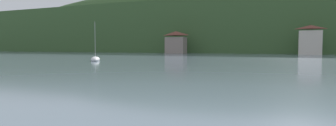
# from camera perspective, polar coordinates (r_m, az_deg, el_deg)

# --- Properties ---
(wooded_hillside) EXTENTS (352.00, 64.24, 53.71)m
(wooded_hillside) POSITION_cam_1_polar(r_m,az_deg,el_deg) (140.09, 7.76, 5.81)
(wooded_hillside) COLOR #38562D
(wooded_hillside) RESTS_ON ground_plane
(shore_building_west) EXTENTS (7.18, 4.48, 7.82)m
(shore_building_west) POSITION_cam_1_polar(r_m,az_deg,el_deg) (98.50, 1.63, 4.18)
(shore_building_west) COLOR gray
(shore_building_west) RESTS_ON ground_plane
(shore_building_westcentral) EXTENTS (6.37, 3.36, 8.63)m
(shore_building_westcentral) POSITION_cam_1_polar(r_m,az_deg,el_deg) (91.17, 27.02, 4.14)
(shore_building_westcentral) COLOR beige
(shore_building_westcentral) RESTS_ON ground_plane
(sailboat_far_4) EXTENTS (4.01, 4.77, 6.77)m
(sailboat_far_4) POSITION_cam_1_polar(r_m,az_deg,el_deg) (48.08, -14.61, 0.72)
(sailboat_far_4) COLOR white
(sailboat_far_4) RESTS_ON ground_plane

